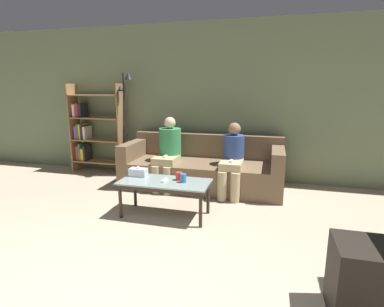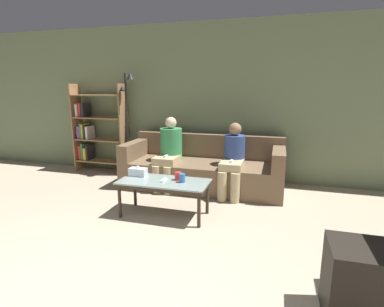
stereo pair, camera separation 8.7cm
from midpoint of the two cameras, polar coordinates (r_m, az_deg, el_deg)
name	(u,v)px [view 1 (the left image)]	position (r m, az deg, el deg)	size (l,w,h in m)	color
wall_back	(210,102)	(5.14, 3.02, 9.68)	(12.00, 0.06, 2.60)	#707F5B
couch	(202,168)	(4.75, 1.49, -2.83)	(2.45, 0.97, 0.80)	brown
coffee_table	(165,185)	(3.64, -5.90, -5.91)	(1.09, 0.50, 0.44)	#8C9E99
cup_near_left	(183,178)	(3.55, -2.37, -4.70)	(0.07, 0.07, 0.10)	#3372BF
cup_near_right	(179,176)	(3.64, -3.19, -4.33)	(0.08, 0.08, 0.10)	red
tissue_box	(138,172)	(3.86, -10.83, -3.51)	(0.22, 0.12, 0.13)	silver
game_remote	(165,180)	(3.62, -5.92, -5.08)	(0.04, 0.15, 0.02)	white
bookshelf	(92,131)	(5.83, -18.98, 4.13)	(1.00, 0.32, 1.62)	#9E754C
standing_lamp	(126,114)	(5.27, -12.94, 7.32)	(0.31, 0.26, 1.80)	black
seated_person_left_end	(168,151)	(4.64, -5.07, 0.53)	(0.34, 0.64, 1.10)	tan
seated_person_mid_left	(232,157)	(4.38, 7.14, -0.72)	(0.31, 0.68, 1.04)	tan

